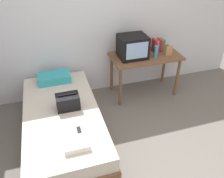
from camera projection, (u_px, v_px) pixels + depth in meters
name	position (u px, v px, depth m)	size (l,w,h in m)	color
ground_plane	(147.00, 172.00, 2.78)	(8.00, 8.00, 0.00)	slate
wall_back	(102.00, 18.00, 3.64)	(5.20, 0.10, 2.60)	silver
bed	(63.00, 124.00, 3.13)	(1.00, 2.00, 0.49)	brown
desk	(145.00, 60.00, 3.84)	(1.16, 0.60, 0.75)	brown
tv	(133.00, 47.00, 3.63)	(0.44, 0.39, 0.36)	black
water_bottle	(156.00, 52.00, 3.67)	(0.06, 0.06, 0.19)	#3399DB
book_row	(158.00, 45.00, 3.87)	(0.19, 0.16, 0.22)	#B72D33
picture_frame	(169.00, 51.00, 3.72)	(0.11, 0.02, 0.17)	#B27F4C
pillow	(54.00, 78.00, 3.56)	(0.49, 0.29, 0.13)	#33A8B7
handbag	(68.00, 102.00, 2.98)	(0.30, 0.20, 0.23)	black
magazine	(60.00, 132.00, 2.66)	(0.21, 0.29, 0.01)	white
remote_dark	(79.00, 132.00, 2.65)	(0.04, 0.16, 0.02)	black
folded_towel	(76.00, 144.00, 2.46)	(0.28, 0.22, 0.07)	white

